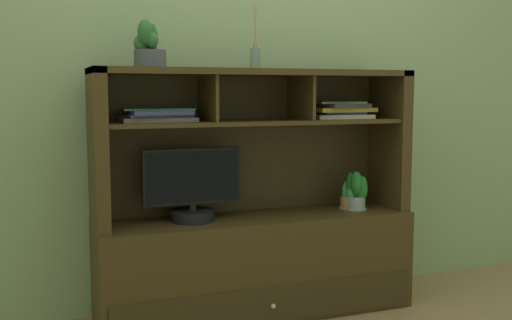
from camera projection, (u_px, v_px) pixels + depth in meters
floor_plane at (256, 314)px, 3.11m from camera, size 6.00×6.00×0.02m
back_wall at (239, 40)px, 3.17m from camera, size 6.00×0.02×2.80m
media_console at (256, 238)px, 3.07m from camera, size 1.60×0.46×1.24m
tv_monitor at (192, 190)px, 2.92m from camera, size 0.48×0.21×0.35m
potted_orchid at (350, 196)px, 3.23m from camera, size 0.12×0.12×0.19m
potted_fern at (356, 191)px, 3.20m from camera, size 0.12×0.12×0.21m
magazine_stack_left at (158, 115)px, 2.84m from camera, size 0.36×0.26×0.06m
magazine_stack_centre at (341, 110)px, 3.18m from camera, size 0.34×0.26×0.09m
diffuser_bottle at (255, 57)px, 2.97m from camera, size 0.05×0.05×0.32m
potted_succulent at (149, 50)px, 2.78m from camera, size 0.17×0.17×0.22m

